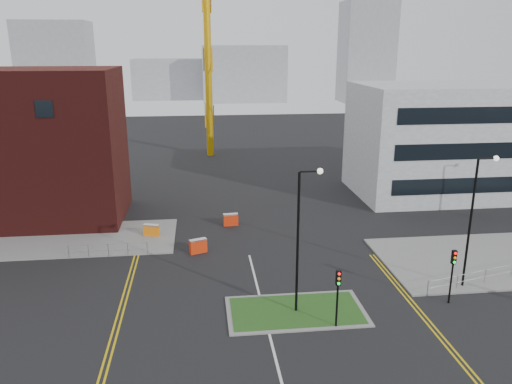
# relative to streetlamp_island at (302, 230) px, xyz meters

# --- Properties ---
(pavement_left) EXTENTS (28.00, 8.00, 0.12)m
(pavement_left) POSITION_rel_streetlamp_island_xyz_m (-22.22, 14.00, -5.35)
(pavement_left) COLOR slate
(pavement_left) RESTS_ON ground
(island_kerb) EXTENTS (8.60, 4.60, 0.08)m
(island_kerb) POSITION_rel_streetlamp_island_xyz_m (-0.22, 0.00, -5.37)
(island_kerb) COLOR slate
(island_kerb) RESTS_ON ground
(grass_island) EXTENTS (8.00, 4.00, 0.12)m
(grass_island) POSITION_rel_streetlamp_island_xyz_m (-0.22, 0.00, -5.35)
(grass_island) COLOR #1C4316
(grass_island) RESTS_ON ground
(office_block) EXTENTS (25.00, 12.20, 12.00)m
(office_block) POSITION_rel_streetlamp_island_xyz_m (23.79, 23.97, 0.59)
(office_block) COLOR #A2A5A7
(office_block) RESTS_ON ground
(streetlamp_island) EXTENTS (1.46, 0.36, 9.18)m
(streetlamp_island) POSITION_rel_streetlamp_island_xyz_m (0.00, 0.00, 0.00)
(streetlamp_island) COLOR black
(streetlamp_island) RESTS_ON ground
(streetlamp_right_near) EXTENTS (1.46, 0.36, 9.18)m
(streetlamp_right_near) POSITION_rel_streetlamp_island_xyz_m (12.00, 2.00, 0.00)
(streetlamp_right_near) COLOR black
(streetlamp_right_near) RESTS_ON ground
(traffic_light_island) EXTENTS (0.28, 0.33, 3.65)m
(traffic_light_island) POSITION_rel_streetlamp_island_xyz_m (1.78, -2.02, -2.85)
(traffic_light_island) COLOR black
(traffic_light_island) RESTS_ON ground
(traffic_light_right) EXTENTS (0.28, 0.33, 3.65)m
(traffic_light_right) POSITION_rel_streetlamp_island_xyz_m (9.78, -0.02, -2.85)
(traffic_light_right) COLOR black
(traffic_light_right) RESTS_ON ground
(railing_left) EXTENTS (6.05, 0.05, 1.10)m
(railing_left) POSITION_rel_streetlamp_island_xyz_m (-13.22, 10.00, -4.67)
(railing_left) COLOR gray
(railing_left) RESTS_ON ground
(centre_line) EXTENTS (0.15, 30.00, 0.01)m
(centre_line) POSITION_rel_streetlamp_island_xyz_m (-2.22, -6.00, -5.41)
(centre_line) COLOR silver
(centre_line) RESTS_ON ground
(yellow_left_a) EXTENTS (0.12, 24.00, 0.01)m
(yellow_left_a) POSITION_rel_streetlamp_island_xyz_m (-11.22, 2.00, -5.41)
(yellow_left_a) COLOR gold
(yellow_left_a) RESTS_ON ground
(yellow_left_b) EXTENTS (0.12, 24.00, 0.01)m
(yellow_left_b) POSITION_rel_streetlamp_island_xyz_m (-10.92, 2.00, -5.41)
(yellow_left_b) COLOR gold
(yellow_left_b) RESTS_ON ground
(yellow_right_a) EXTENTS (0.12, 20.00, 0.01)m
(yellow_right_a) POSITION_rel_streetlamp_island_xyz_m (7.28, -2.00, -5.41)
(yellow_right_a) COLOR gold
(yellow_right_a) RESTS_ON ground
(yellow_right_b) EXTENTS (0.12, 20.00, 0.01)m
(yellow_right_b) POSITION_rel_streetlamp_island_xyz_m (7.58, -2.00, -5.41)
(yellow_right_b) COLOR gold
(yellow_right_b) RESTS_ON ground
(skyline_a) EXTENTS (18.00, 12.00, 22.00)m
(skyline_a) POSITION_rel_streetlamp_island_xyz_m (-42.22, 112.00, 5.59)
(skyline_a) COLOR gray
(skyline_a) RESTS_ON ground
(skyline_b) EXTENTS (24.00, 12.00, 16.00)m
(skyline_b) POSITION_rel_streetlamp_island_xyz_m (7.78, 122.00, 2.59)
(skyline_b) COLOR gray
(skyline_b) RESTS_ON ground
(skyline_c) EXTENTS (14.00, 12.00, 28.00)m
(skyline_c) POSITION_rel_streetlamp_island_xyz_m (42.78, 117.00, 8.59)
(skyline_c) COLOR gray
(skyline_c) RESTS_ON ground
(skyline_d) EXTENTS (30.00, 12.00, 12.00)m
(skyline_d) POSITION_rel_streetlamp_island_xyz_m (-10.22, 132.00, 0.59)
(skyline_d) COLOR gray
(skyline_d) RESTS_ON ground
(barrier_left) EXTENTS (1.42, 0.81, 1.13)m
(barrier_left) POSITION_rel_streetlamp_island_xyz_m (-10.22, 13.94, -4.80)
(barrier_left) COLOR orange
(barrier_left) RESTS_ON ground
(barrier_mid) EXTENTS (1.45, 0.90, 1.16)m
(barrier_mid) POSITION_rel_streetlamp_island_xyz_m (-6.22, 9.99, -4.79)
(barrier_mid) COLOR red
(barrier_mid) RESTS_ON ground
(barrier_right) EXTENTS (1.38, 0.55, 1.13)m
(barrier_right) POSITION_rel_streetlamp_island_xyz_m (-3.22, 16.00, -4.80)
(barrier_right) COLOR red
(barrier_right) RESTS_ON ground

